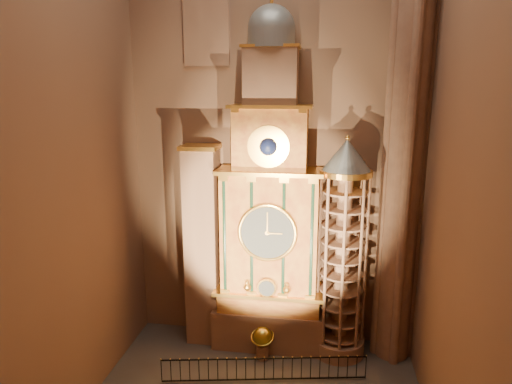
% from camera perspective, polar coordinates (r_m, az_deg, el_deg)
% --- Properties ---
extents(wall_back, '(22.00, 0.00, 22.00)m').
position_cam_1_polar(wall_back, '(22.29, 2.16, 8.08)').
color(wall_back, '#825F46').
rests_on(wall_back, floor).
extents(wall_left, '(0.00, 22.00, 22.00)m').
position_cam_1_polar(wall_left, '(18.76, -21.99, 6.22)').
color(wall_left, '#825F46').
rests_on(wall_left, floor).
extents(wall_right, '(0.00, 22.00, 22.00)m').
position_cam_1_polar(wall_right, '(16.80, 24.21, 5.33)').
color(wall_right, '#825F46').
rests_on(wall_right, floor).
extents(astronomical_clock, '(5.60, 2.41, 16.70)m').
position_cam_1_polar(astronomical_clock, '(22.08, 1.76, -3.40)').
color(astronomical_clock, '#8C634C').
rests_on(astronomical_clock, floor).
extents(portrait_tower, '(1.80, 1.60, 10.20)m').
position_cam_1_polar(portrait_tower, '(23.20, -6.68, -6.64)').
color(portrait_tower, '#8C634C').
rests_on(portrait_tower, floor).
extents(stair_turret, '(2.50, 2.50, 10.80)m').
position_cam_1_polar(stair_turret, '(22.16, 10.75, -7.42)').
color(stair_turret, '#8C634C').
rests_on(stair_turret, floor).
extents(gothic_pier, '(2.04, 2.04, 22.00)m').
position_cam_1_polar(gothic_pier, '(21.46, 18.38, 7.24)').
color(gothic_pier, '#8C634C').
rests_on(gothic_pier, floor).
extents(stained_glass_window, '(2.20, 0.14, 5.20)m').
position_cam_1_polar(stained_glass_window, '(22.99, -6.31, 21.91)').
color(stained_glass_window, navy).
rests_on(stained_glass_window, wall_back).
extents(celestial_globe, '(1.24, 1.18, 1.63)m').
position_cam_1_polar(celestial_globe, '(23.16, 0.80, -18.01)').
color(celestial_globe, '#8C634C').
rests_on(celestial_globe, floor).
extents(iron_railing, '(9.02, 1.70, 1.10)m').
position_cam_1_polar(iron_railing, '(21.86, 1.05, -21.27)').
color(iron_railing, black).
rests_on(iron_railing, floor).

